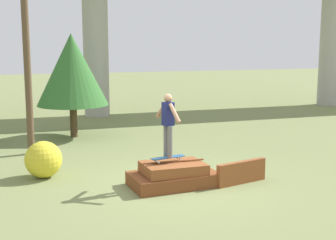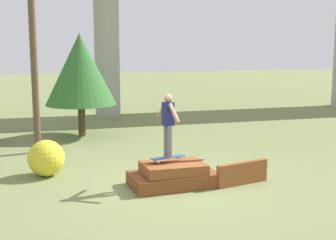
{
  "view_description": "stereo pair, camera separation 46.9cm",
  "coord_description": "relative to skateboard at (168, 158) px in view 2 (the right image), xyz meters",
  "views": [
    {
      "loc": [
        -3.29,
        -9.84,
        3.28
      ],
      "look_at": [
        -0.13,
        0.03,
        1.54
      ],
      "focal_mm": 50.0,
      "sensor_mm": 36.0,
      "label": 1
    },
    {
      "loc": [
        -2.84,
        -9.97,
        3.28
      ],
      "look_at": [
        -0.13,
        0.03,
        1.54
      ],
      "focal_mm": 50.0,
      "sensor_mm": 36.0,
      "label": 2
    }
  ],
  "objects": [
    {
      "name": "bush_yellow_flowering",
      "position": [
        -2.68,
        1.56,
        -0.22
      ],
      "size": [
        0.9,
        0.9,
        0.9
      ],
      "color": "gold",
      "rests_on": "ground_plane"
    },
    {
      "name": "utility_pole",
      "position": [
        -2.9,
        4.19,
        3.44
      ],
      "size": [
        1.3,
        0.2,
        7.95
      ],
      "color": "brown",
      "rests_on": "ground_plane"
    },
    {
      "name": "skateboard",
      "position": [
        0.0,
        0.0,
        0.0
      ],
      "size": [
        0.84,
        0.36,
        0.09
      ],
      "color": "#23517F",
      "rests_on": "scrap_pile"
    },
    {
      "name": "skater",
      "position": [
        -0.0,
        0.0,
        0.84
      ],
      "size": [
        0.31,
        1.02,
        1.45
      ],
      "color": "slate",
      "rests_on": "skateboard"
    },
    {
      "name": "scrap_pile",
      "position": [
        0.12,
        -0.05,
        -0.42
      ],
      "size": [
        2.06,
        1.28,
        0.59
      ],
      "color": "brown",
      "rests_on": "ground_plane"
    },
    {
      "name": "ground_plane",
      "position": [
        0.13,
        -0.03,
        -0.67
      ],
      "size": [
        80.0,
        80.0,
        0.0
      ],
      "primitive_type": "plane",
      "color": "olive"
    },
    {
      "name": "scrap_plank_loose",
      "position": [
        1.69,
        -0.35,
        -0.4
      ],
      "size": [
        1.37,
        0.47,
        0.53
      ],
      "color": "brown",
      "rests_on": "ground_plane"
    },
    {
      "name": "tree_behind_right",
      "position": [
        -1.41,
        6.34,
        1.67
      ],
      "size": [
        2.44,
        2.44,
        3.57
      ],
      "color": "#4C3823",
      "rests_on": "ground_plane"
    }
  ]
}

